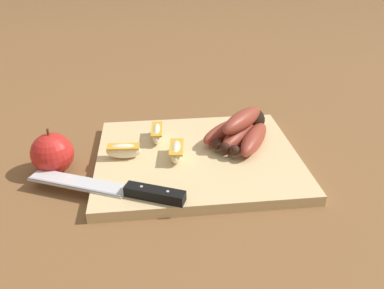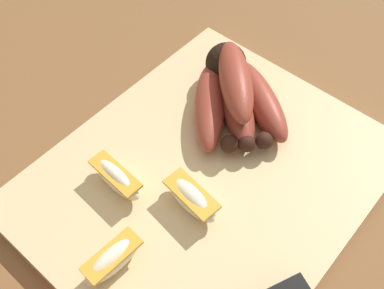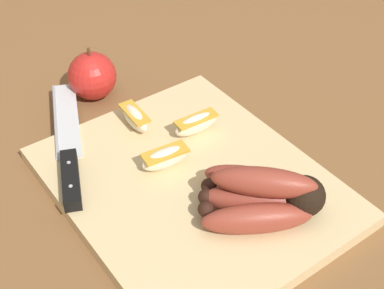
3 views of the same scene
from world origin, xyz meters
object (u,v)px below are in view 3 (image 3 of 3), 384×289
Objects in this scene: chefs_knife at (69,156)px; apple_wedge_far at (196,124)px; apple_wedge_near at (135,118)px; banana_bunch at (264,196)px; whole_apple at (91,76)px; apple_wedge_middle at (165,158)px.

apple_wedge_far is at bearing 72.70° from chefs_knife.
apple_wedge_near is at bearing 94.96° from chefs_knife.
apple_wedge_far is at bearing 44.53° from apple_wedge_near.
apple_wedge_near is (-0.24, -0.04, -0.01)m from banana_bunch.
whole_apple is (-0.14, 0.11, 0.01)m from chefs_knife.
banana_bunch is at bearing 33.90° from chefs_knife.
whole_apple is (-0.37, -0.04, -0.01)m from banana_bunch.
banana_bunch is 2.29× the size of apple_wedge_far.
chefs_knife is at bearing -38.50° from whole_apple.
apple_wedge_near is at bearing -170.55° from banana_bunch.
apple_wedge_far reaches higher than chefs_knife.
whole_apple is at bearing -161.46° from apple_wedge_far.
banana_bunch reaches higher than apple_wedge_middle.
apple_wedge_middle is at bearing 48.30° from chefs_knife.
banana_bunch is 0.17m from apple_wedge_far.
whole_apple reaches higher than apple_wedge_middle.
apple_wedge_near reaches higher than chefs_knife.
apple_wedge_middle is at bearing -7.34° from apple_wedge_near.
apple_wedge_middle is at bearing -159.23° from banana_bunch.
apple_wedge_middle is 0.79× the size of whole_apple.
chefs_knife is 0.11m from apple_wedge_near.
chefs_knife is 0.18m from apple_wedge_far.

